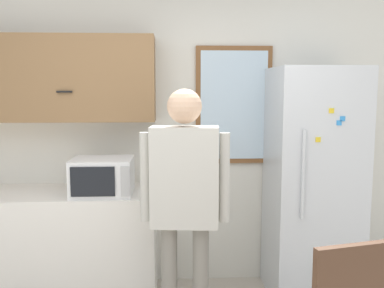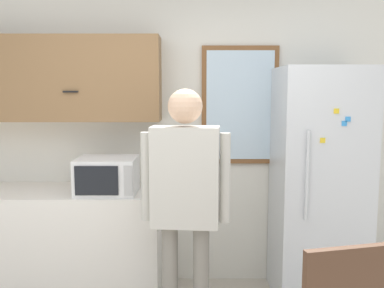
% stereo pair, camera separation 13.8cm
% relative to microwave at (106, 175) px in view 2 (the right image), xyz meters
% --- Properties ---
extents(back_wall, '(6.00, 0.06, 2.70)m').
position_rel_microwave_xyz_m(back_wall, '(0.46, 0.44, 0.31)').
color(back_wall, silver).
rests_on(back_wall, ground_plane).
extents(counter, '(2.15, 0.64, 0.90)m').
position_rel_microwave_xyz_m(counter, '(-0.67, 0.10, -0.59)').
color(counter, silver).
rests_on(counter, ground_plane).
extents(upper_cabinets, '(2.15, 0.33, 0.69)m').
position_rel_microwave_xyz_m(upper_cabinets, '(-0.67, 0.26, 0.76)').
color(upper_cabinets, olive).
extents(microwave, '(0.46, 0.40, 0.28)m').
position_rel_microwave_xyz_m(microwave, '(0.00, 0.00, 0.00)').
color(microwave, white).
rests_on(microwave, counter).
extents(person, '(0.59, 0.26, 1.72)m').
position_rel_microwave_xyz_m(person, '(0.62, -0.51, 0.01)').
color(person, gray).
rests_on(person, ground_plane).
extents(refrigerator, '(0.69, 0.68, 1.89)m').
position_rel_microwave_xyz_m(refrigerator, '(1.69, 0.08, -0.10)').
color(refrigerator, silver).
rests_on(refrigerator, ground_plane).
extents(window, '(0.66, 0.05, 1.01)m').
position_rel_microwave_xyz_m(window, '(1.08, 0.40, 0.53)').
color(window, brown).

